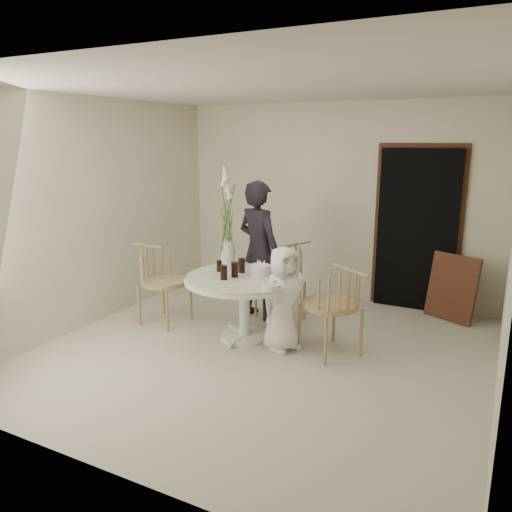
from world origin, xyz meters
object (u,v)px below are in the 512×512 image
at_px(table, 244,286).
at_px(girl, 259,250).
at_px(boy, 284,299).
at_px(chair_left, 156,272).
at_px(chair_far, 288,270).
at_px(chair_right, 340,298).
at_px(flower_vase, 227,225).
at_px(birthday_cake, 260,270).

height_order(table, girl, girl).
relative_size(girl, boy, 1.53).
distance_m(table, chair_left, 1.23).
bearing_deg(table, girl, 104.12).
height_order(chair_far, boy, boy).
height_order(chair_right, flower_vase, flower_vase).
relative_size(table, chair_left, 1.38).
bearing_deg(chair_far, table, -74.66).
relative_size(girl, flower_vase, 1.43).
distance_m(chair_right, girl, 1.50).
bearing_deg(girl, chair_far, -132.84).
bearing_deg(chair_right, chair_left, -56.91).
relative_size(boy, birthday_cake, 4.88).
xyz_separation_m(table, boy, (0.52, -0.08, -0.05)).
relative_size(chair_far, flower_vase, 0.78).
height_order(table, boy, boy).
xyz_separation_m(chair_far, boy, (0.37, -0.97, -0.04)).
bearing_deg(chair_far, boy, -44.30).
relative_size(table, chair_far, 1.41).
bearing_deg(flower_vase, birthday_cake, -16.15).
bearing_deg(girl, boy, 148.86).
bearing_deg(chair_far, chair_right, -18.82).
bearing_deg(chair_far, chair_left, -122.20).
xyz_separation_m(birthday_cake, flower_vase, (-0.50, 0.15, 0.45)).
relative_size(chair_right, birthday_cake, 4.29).
xyz_separation_m(chair_right, boy, (-0.60, -0.05, -0.08)).
relative_size(boy, flower_vase, 0.94).
relative_size(girl, birthday_cake, 7.44).
bearing_deg(boy, chair_left, 113.47).
xyz_separation_m(chair_left, flower_vase, (0.86, 0.28, 0.61)).
height_order(girl, flower_vase, flower_vase).
bearing_deg(flower_vase, chair_far, 49.94).
bearing_deg(flower_vase, table, -36.11).
relative_size(chair_left, flower_vase, 0.80).
distance_m(chair_far, boy, 1.04).
relative_size(chair_right, flower_vase, 0.82).
height_order(chair_right, chair_left, chair_right).
bearing_deg(birthday_cake, chair_right, -9.17).
distance_m(girl, boy, 1.09).
bearing_deg(girl, birthday_cake, 135.53).
height_order(girl, birthday_cake, girl).
xyz_separation_m(table, girl, (-0.18, 0.70, 0.25)).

